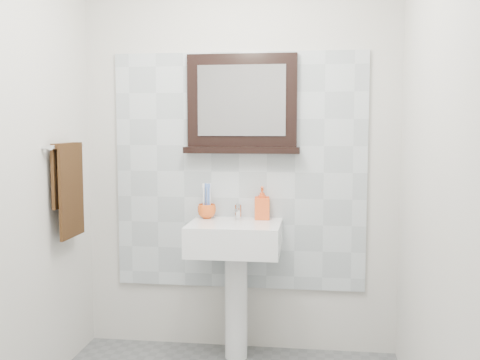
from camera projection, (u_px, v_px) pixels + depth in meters
The scene contains 11 objects.
back_wall at pixel (239, 156), 3.57m from camera, with size 2.00×0.01×2.50m, color beige.
front_wall at pixel (123, 203), 1.40m from camera, with size 2.00×0.01×2.50m, color beige.
right_wall at pixel (441, 172), 2.35m from camera, with size 0.01×2.20×2.50m, color beige.
splashback at pixel (239, 172), 3.57m from camera, with size 1.60×0.02×1.50m, color #B5BFC4.
pedestal_sink at pixel (235, 252), 3.40m from camera, with size 0.55×0.44×0.96m.
toothbrush_cup at pixel (207, 211), 3.53m from camera, with size 0.11×0.11×0.09m, color #EA5A1B.
toothbrushes at pixel (207, 199), 3.53m from camera, with size 0.05×0.04×0.21m.
soap_dispenser at pixel (262, 203), 3.49m from camera, with size 0.09×0.09×0.20m, color red.
framed_mirror at pixel (242, 106), 3.50m from camera, with size 0.73×0.11×0.62m.
towel_bar at pixel (66, 146), 3.23m from camera, with size 0.07×0.40×0.03m.
hand_towel at pixel (68, 183), 3.25m from camera, with size 0.06×0.30×0.55m.
Camera 1 is at (0.47, -2.44, 1.44)m, focal length 42.00 mm.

